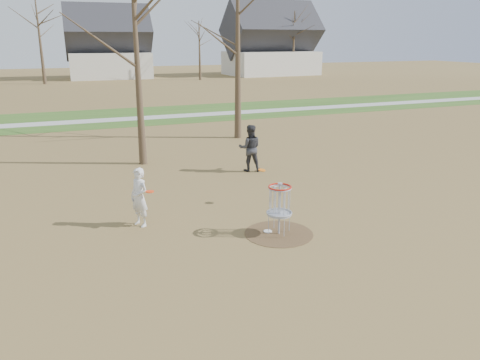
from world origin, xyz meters
name	(u,v)px	position (x,y,z in m)	size (l,w,h in m)	color
ground	(279,234)	(0.00, 0.00, 0.00)	(160.00, 160.00, 0.00)	brown
green_band	(140,116)	(0.00, 21.00, 0.01)	(160.00, 8.00, 0.01)	#2D5119
footpath	(142,118)	(0.00, 20.00, 0.01)	(160.00, 1.50, 0.01)	#9E9E99
dirt_circle	(279,233)	(0.00, 0.00, 0.01)	(1.80, 1.80, 0.01)	#47331E
player_standing	(139,197)	(-3.25, 1.89, 0.81)	(0.59, 0.39, 1.61)	silver
player_throwing	(250,148)	(1.64, 5.91, 0.89)	(0.87, 0.68, 1.79)	#303035
disc_grounded	(268,231)	(-0.22, 0.21, 0.02)	(0.22, 0.22, 0.02)	white
discs_in_play	(212,180)	(-1.15, 1.99, 1.05)	(3.76, 0.91, 0.09)	orange
disc_golf_basket	(280,201)	(0.00, 0.00, 0.91)	(0.64, 0.64, 1.35)	#9EA3AD
bare_trees	(128,34)	(1.78, 35.79, 5.35)	(52.62, 44.98, 9.00)	#382B1E
houses_row	(129,50)	(4.32, 52.56, 3.52)	(56.51, 10.01, 7.26)	silver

